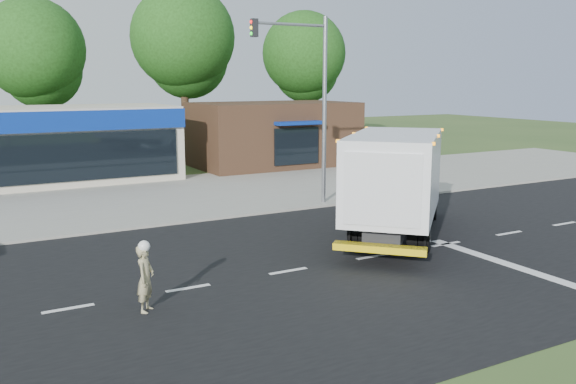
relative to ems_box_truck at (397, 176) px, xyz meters
name	(u,v)px	position (x,y,z in m)	size (l,w,h in m)	color
ground	(373,257)	(-2.21, -1.67, -2.12)	(120.00, 120.00, 0.00)	#385123
road_asphalt	(373,257)	(-2.21, -1.67, -2.11)	(60.00, 14.00, 0.02)	black
sidewalk	(256,207)	(-2.21, 6.53, -2.06)	(60.00, 2.40, 0.12)	gray
parking_apron	(206,188)	(-2.21, 12.33, -2.11)	(60.00, 9.00, 0.02)	gray
lane_markings	(436,261)	(-0.86, -3.02, -2.10)	(55.20, 7.00, 0.01)	silver
ems_box_truck	(397,176)	(0.00, 0.00, 0.00)	(7.70, 7.62, 3.68)	black
emergency_worker	(145,277)	(-9.61, -2.70, -1.27)	(0.66, 0.70, 1.72)	tan
brown_storefront	(273,134)	(4.79, 18.31, -0.12)	(10.00, 6.70, 4.00)	#382316
traffic_signal_pole	(312,91)	(0.14, 5.93, 2.80)	(3.51, 0.25, 8.00)	gray
background_trees	(114,50)	(-3.06, 26.49, 5.26)	(36.77, 7.39, 12.10)	#332114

